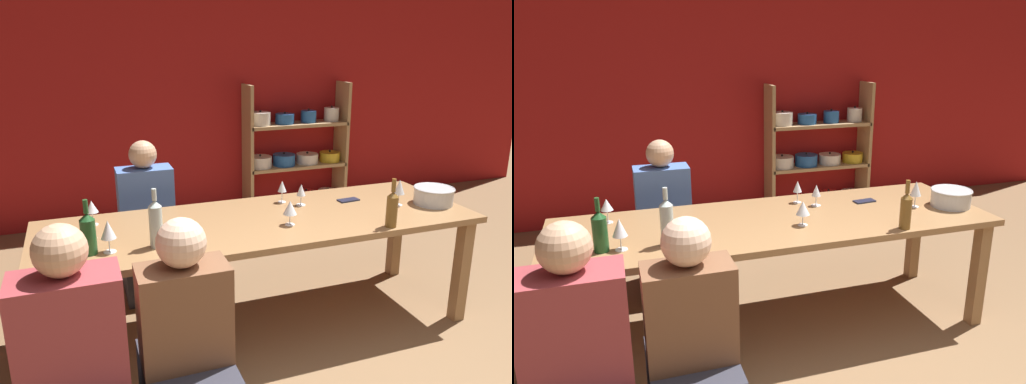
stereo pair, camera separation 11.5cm
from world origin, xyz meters
TOP-DOWN VIEW (x-y plane):
  - wall_back_red at (0.00, 3.83)m, footprint 8.80×0.06m
  - shelf_unit at (1.07, 3.63)m, footprint 1.18×0.30m
  - dining_table at (-0.19, 1.40)m, footprint 2.74×0.90m
  - mixing_bowl at (1.02, 1.29)m, footprint 0.27×0.27m
  - wine_bottle_green at (0.49, 1.02)m, footprint 0.07×0.07m
  - wine_bottle_dark at (-1.23, 1.22)m, footprint 0.08×0.08m
  - wine_bottle_amber at (-0.88, 1.19)m, footprint 0.07×0.07m
  - wine_glass_red_a at (-1.19, 1.66)m, footprint 0.08×0.08m
  - wine_glass_white_a at (-1.13, 1.20)m, footprint 0.08×0.08m
  - wine_glass_empty_a at (0.06, 1.68)m, footprint 0.06×0.06m
  - wine_glass_empty_b at (-0.07, 1.25)m, footprint 0.08×0.08m
  - wine_glass_white_b at (0.78, 1.35)m, footprint 0.07×0.07m
  - wine_glass_red_b at (0.16, 1.57)m, footprint 0.06×0.06m
  - cell_phone at (0.51, 1.55)m, footprint 0.16×0.08m
  - person_far_a at (-0.81, 2.16)m, footprint 0.39×0.49m
  - person_near_b at (-0.86, 0.61)m, footprint 0.40×0.50m

SIDE VIEW (x-z plane):
  - person_near_b at x=-0.86m, z-range -0.15..0.97m
  - person_far_a at x=-0.81m, z-range -0.16..1.01m
  - shelf_unit at x=1.07m, z-range -0.09..1.30m
  - dining_table at x=-0.19m, z-range 0.30..1.06m
  - cell_phone at x=0.51m, z-range 0.76..0.77m
  - mixing_bowl at x=1.02m, z-range 0.76..0.88m
  - wine_glass_red_b at x=0.16m, z-range 0.79..0.93m
  - wine_glass_empty_b at x=-0.07m, z-range 0.79..0.94m
  - wine_glass_empty_a at x=0.06m, z-range 0.79..0.95m
  - wine_glass_red_a at x=-1.19m, z-range 0.79..0.95m
  - wine_bottle_green at x=0.49m, z-range 0.73..1.02m
  - wine_bottle_dark at x=-1.23m, z-range 0.73..1.03m
  - wine_glass_white_a at x=-1.13m, z-range 0.79..0.97m
  - wine_glass_white_b at x=0.78m, z-range 0.79..0.97m
  - wine_bottle_amber at x=-0.88m, z-range 0.73..1.06m
  - wall_back_red at x=0.00m, z-range 0.00..2.70m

